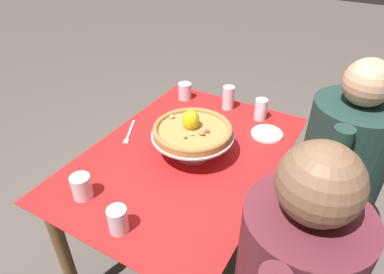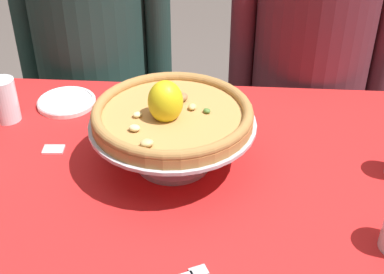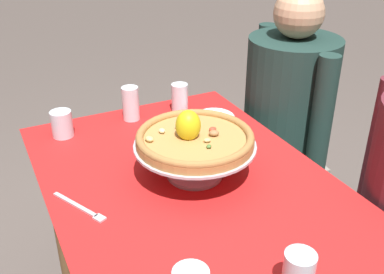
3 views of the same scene
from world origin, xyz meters
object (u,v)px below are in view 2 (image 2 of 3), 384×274
(pizza, at_px, (172,113))
(water_glass_back_left, at_px, (5,103))
(diner_left, at_px, (97,83))
(side_plate, at_px, (67,102))
(diner_right, at_px, (306,92))
(sugar_packet, at_px, (54,149))
(pizza_stand, at_px, (173,134))

(pizza, height_order, water_glass_back_left, pizza)
(diner_left, bearing_deg, side_plate, -87.82)
(water_glass_back_left, bearing_deg, diner_left, 75.64)
(pizza, height_order, diner_right, diner_right)
(diner_left, xyz_separation_m, diner_right, (0.72, -0.03, 0.01))
(diner_right, bearing_deg, side_plate, -154.21)
(water_glass_back_left, relative_size, diner_right, 0.09)
(side_plate, height_order, sugar_packet, side_plate)
(pizza_stand, xyz_separation_m, sugar_packet, (-0.29, 0.03, -0.08))
(diner_right, bearing_deg, pizza_stand, -123.06)
(pizza, xyz_separation_m, water_glass_back_left, (-0.45, 0.16, -0.08))
(pizza, relative_size, diner_left, 0.30)
(diner_left, bearing_deg, pizza_stand, -61.46)
(side_plate, bearing_deg, pizza_stand, -37.53)
(sugar_packet, height_order, diner_left, diner_left)
(diner_left, bearing_deg, water_glass_back_left, -104.36)
(water_glass_back_left, height_order, diner_left, diner_left)
(diner_left, distance_m, diner_right, 0.72)
(side_plate, bearing_deg, diner_right, 25.79)
(pizza, distance_m, water_glass_back_left, 0.49)
(sugar_packet, bearing_deg, diner_right, 39.57)
(side_plate, relative_size, sugar_packet, 3.19)
(pizza, relative_size, side_plate, 2.24)
(pizza_stand, relative_size, diner_left, 0.31)
(pizza_stand, xyz_separation_m, diner_left, (-0.34, 0.62, -0.21))
(water_glass_back_left, xyz_separation_m, sugar_packet, (0.16, -0.13, -0.05))
(diner_left, bearing_deg, sugar_packet, -85.95)
(water_glass_back_left, xyz_separation_m, diner_left, (0.12, 0.46, -0.18))
(pizza, distance_m, side_plate, 0.43)
(pizza_stand, relative_size, diner_right, 0.31)
(diner_left, bearing_deg, diner_right, -2.40)
(pizza, relative_size, diner_right, 0.29)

